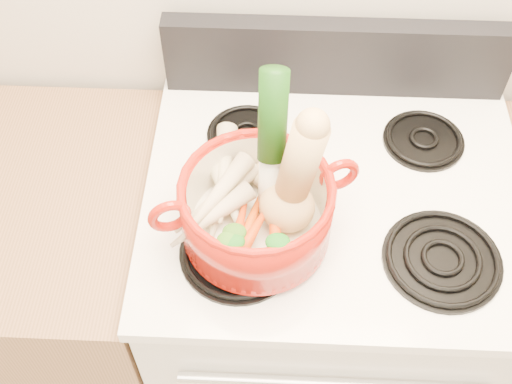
{
  "coord_description": "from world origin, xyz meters",
  "views": [
    {
      "loc": [
        -0.13,
        0.6,
        1.98
      ],
      "look_at": [
        -0.16,
        1.26,
        1.12
      ],
      "focal_mm": 45.0,
      "sensor_mm": 36.0,
      "label": 1
    }
  ],
  "objects_px": {
    "stove_body": "(318,303)",
    "dutch_oven": "(256,210)",
    "squash": "(289,177)",
    "leek": "(272,149)"
  },
  "relations": [
    {
      "from": "leek",
      "to": "stove_body",
      "type": "bearing_deg",
      "value": 31.68
    },
    {
      "from": "squash",
      "to": "stove_body",
      "type": "bearing_deg",
      "value": 70.81
    },
    {
      "from": "squash",
      "to": "leek",
      "type": "distance_m",
      "value": 0.06
    },
    {
      "from": "stove_body",
      "to": "dutch_oven",
      "type": "bearing_deg",
      "value": -142.73
    },
    {
      "from": "stove_body",
      "to": "dutch_oven",
      "type": "relative_size",
      "value": 3.32
    },
    {
      "from": "dutch_oven",
      "to": "squash",
      "type": "height_order",
      "value": "squash"
    },
    {
      "from": "squash",
      "to": "leek",
      "type": "xyz_separation_m",
      "value": [
        -0.03,
        0.04,
        0.03
      ]
    },
    {
      "from": "stove_body",
      "to": "dutch_oven",
      "type": "xyz_separation_m",
      "value": [
        -0.16,
        -0.12,
        0.58
      ]
    },
    {
      "from": "dutch_oven",
      "to": "leek",
      "type": "relative_size",
      "value": 0.86
    },
    {
      "from": "dutch_oven",
      "to": "squash",
      "type": "relative_size",
      "value": 1.06
    }
  ]
}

